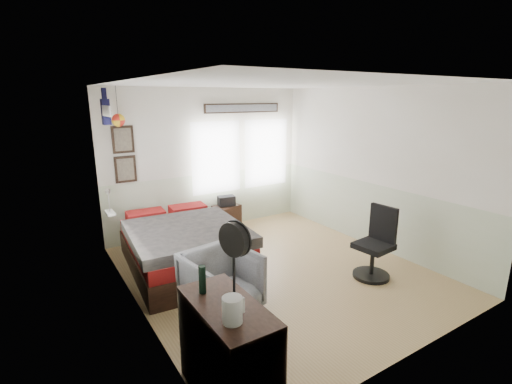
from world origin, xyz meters
TOP-DOWN VIEW (x-y plane):
  - ground_plane at (0.00, 0.00)m, footprint 4.00×4.50m
  - room_shell at (-0.08, 0.19)m, footprint 4.02×4.52m
  - wall_decor at (-1.10, 1.96)m, footprint 3.55×1.32m
  - bed at (-1.10, 0.87)m, footprint 1.72×2.30m
  - dresser at (-1.74, -1.74)m, footprint 0.48×1.00m
  - armchair at (-1.16, -0.49)m, footprint 0.90×0.92m
  - nightstand at (0.26, 2.05)m, footprint 0.55×0.48m
  - task_chair at (1.11, -0.89)m, footprint 0.52×0.52m
  - kettle at (-1.82, -1.98)m, footprint 0.18×0.15m
  - bottle at (-1.83, -1.47)m, footprint 0.06×0.06m
  - stand_fan at (-1.69, -1.79)m, footprint 0.16×0.29m
  - black_bag at (0.26, 2.05)m, footprint 0.35×0.26m

SIDE VIEW (x-z plane):
  - ground_plane at x=0.00m, z-range -0.01..0.00m
  - nightstand at x=0.26m, z-range 0.00..0.47m
  - bed at x=-1.10m, z-range -0.01..0.69m
  - armchair at x=-1.16m, z-range 0.00..0.74m
  - task_chair at x=1.11m, z-range -0.10..0.94m
  - dresser at x=-1.74m, z-range 0.00..0.90m
  - black_bag at x=0.26m, z-range 0.47..0.66m
  - kettle at x=-1.82m, z-range 0.90..1.11m
  - bottle at x=-1.83m, z-range 0.90..1.15m
  - stand_fan at x=-1.69m, z-range 1.10..1.82m
  - room_shell at x=-0.08m, z-range 0.26..2.97m
  - wall_decor at x=-1.10m, z-range 1.38..2.82m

